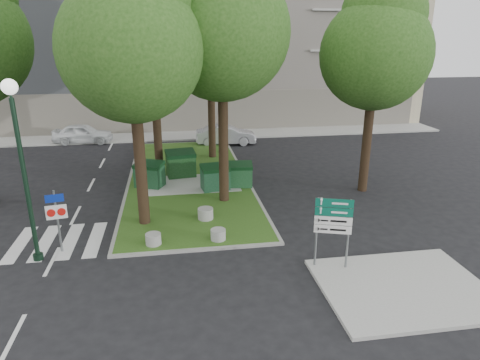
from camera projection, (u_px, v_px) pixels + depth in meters
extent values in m
plane|color=black|center=(184.00, 251.00, 15.30)|extent=(120.00, 120.00, 0.00)
cube|color=#294E16|center=(188.00, 179.00, 22.83)|extent=(6.00, 16.00, 0.12)
cube|color=gray|center=(188.00, 179.00, 22.84)|extent=(6.30, 16.30, 0.10)
cube|color=#999993|center=(404.00, 288.00, 12.98)|extent=(5.00, 4.00, 0.12)
cube|color=#999993|center=(175.00, 136.00, 32.58)|extent=(42.00, 3.00, 0.12)
cube|color=silver|center=(83.00, 240.00, 16.13)|extent=(5.00, 3.00, 0.01)
cube|color=tan|center=(169.00, 27.00, 37.04)|extent=(41.00, 12.00, 16.00)
cylinder|color=black|center=(139.00, 152.00, 16.42)|extent=(0.44, 0.44, 6.16)
sphere|color=#1F4813|center=(131.00, 50.00, 15.22)|extent=(5.20, 5.20, 5.20)
cylinder|color=black|center=(223.00, 131.00, 18.73)|extent=(0.44, 0.44, 6.72)
sphere|color=#1F4813|center=(222.00, 32.00, 17.42)|extent=(5.60, 5.60, 5.60)
cylinder|color=black|center=(157.00, 123.00, 22.62)|extent=(0.44, 0.44, 5.88)
sphere|color=#1F4813|center=(152.00, 53.00, 21.47)|extent=(4.80, 4.80, 4.80)
sphere|color=#1F4813|center=(156.00, 17.00, 21.17)|extent=(3.60, 3.60, 3.60)
cylinder|color=black|center=(211.00, 102.00, 25.73)|extent=(0.44, 0.44, 7.00)
sphere|color=#1F4813|center=(210.00, 28.00, 24.36)|extent=(5.80, 5.80, 5.80)
cylinder|color=black|center=(368.00, 132.00, 20.38)|extent=(0.44, 0.44, 5.88)
sphere|color=#1F4813|center=(375.00, 55.00, 19.24)|extent=(5.00, 5.00, 5.00)
sphere|color=#1F4813|center=(383.00, 15.00, 18.93)|extent=(3.75, 3.75, 3.75)
cube|color=#0F381B|center=(150.00, 176.00, 21.39)|extent=(1.58, 1.37, 1.04)
cube|color=black|center=(149.00, 165.00, 21.20)|extent=(1.65, 1.45, 0.30)
cube|color=#113A14|center=(181.00, 166.00, 22.93)|extent=(1.60, 1.20, 1.16)
cube|color=black|center=(180.00, 153.00, 22.72)|extent=(1.66, 1.27, 0.34)
cube|color=#113820|center=(215.00, 179.00, 20.97)|extent=(1.42, 1.07, 1.03)
cube|color=black|center=(215.00, 168.00, 20.77)|extent=(1.48, 1.13, 0.30)
cube|color=#133F1E|center=(239.00, 176.00, 21.46)|extent=(1.35, 0.99, 0.99)
cube|color=black|center=(239.00, 165.00, 21.27)|extent=(1.40, 1.05, 0.29)
cylinder|color=gray|center=(153.00, 239.00, 15.50)|extent=(0.57, 0.57, 0.40)
cylinder|color=gray|center=(218.00, 234.00, 15.85)|extent=(0.56, 0.56, 0.40)
cylinder|color=gray|center=(206.00, 214.00, 17.65)|extent=(0.64, 0.64, 0.45)
cylinder|color=yellow|center=(222.00, 147.00, 27.74)|extent=(0.37, 0.37, 0.66)
cylinder|color=black|center=(26.00, 184.00, 13.84)|extent=(0.15, 0.15, 5.53)
cylinder|color=black|center=(38.00, 257.00, 14.69)|extent=(0.33, 0.33, 0.22)
sphere|color=white|center=(9.00, 87.00, 12.84)|extent=(0.49, 0.49, 0.49)
cylinder|color=slate|center=(58.00, 222.00, 14.91)|extent=(0.09, 0.09, 2.32)
cube|color=navy|center=(54.00, 198.00, 14.63)|extent=(0.60, 0.14, 0.28)
cube|color=white|center=(56.00, 212.00, 14.80)|extent=(0.69, 0.16, 0.51)
cylinder|color=red|center=(51.00, 212.00, 14.77)|extent=(0.28, 0.08, 0.28)
cylinder|color=red|center=(62.00, 211.00, 14.82)|extent=(0.28, 0.08, 0.28)
cylinder|color=slate|center=(316.00, 232.00, 13.79)|extent=(0.09, 0.09, 2.37)
cylinder|color=slate|center=(348.00, 234.00, 13.64)|extent=(0.09, 0.09, 2.37)
cube|color=#0B5842|center=(335.00, 203.00, 13.38)|extent=(1.14, 0.40, 0.27)
cube|color=#0B5842|center=(334.00, 212.00, 13.48)|extent=(1.14, 0.40, 0.27)
cube|color=white|center=(333.00, 220.00, 13.57)|extent=(1.14, 0.40, 0.27)
cube|color=white|center=(333.00, 229.00, 13.67)|extent=(1.14, 0.40, 0.27)
imported|color=white|center=(83.00, 133.00, 30.46)|extent=(4.19, 1.92, 1.39)
imported|color=#ADAFB5|center=(226.00, 135.00, 30.10)|extent=(4.27, 1.74, 1.38)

